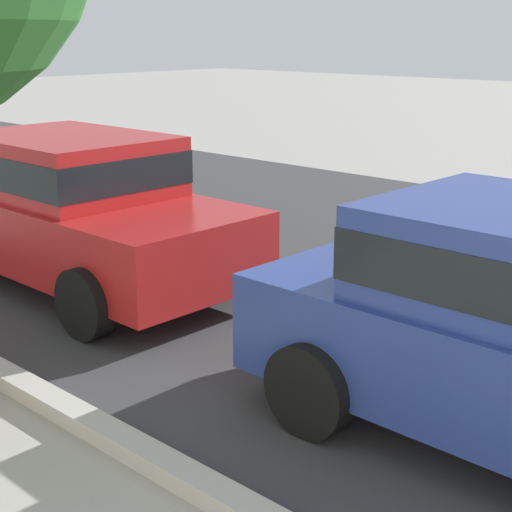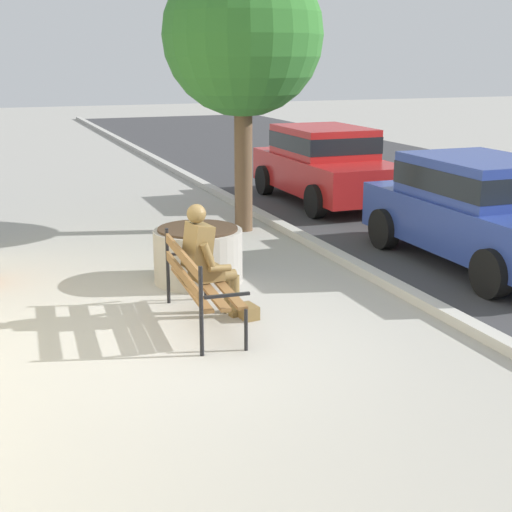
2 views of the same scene
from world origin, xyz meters
TOP-DOWN VIEW (x-y plane):
  - parked_car_red at (-6.44, 4.73)m, footprint 4.11×1.94m

SIDE VIEW (x-z plane):
  - parked_car_red at x=-6.44m, z-range 0.06..1.62m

